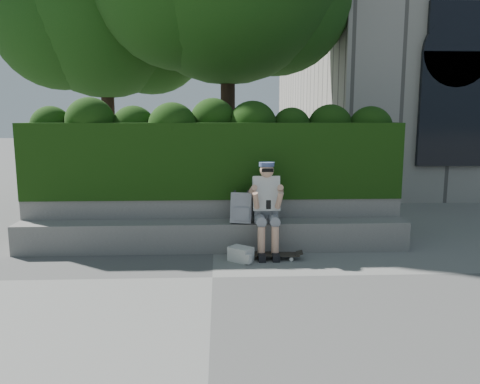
{
  "coord_description": "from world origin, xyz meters",
  "views": [
    {
      "loc": [
        0.1,
        -5.77,
        2.05
      ],
      "look_at": [
        0.4,
        1.0,
        0.95
      ],
      "focal_mm": 35.0,
      "sensor_mm": 36.0,
      "label": 1
    }
  ],
  "objects_px": {
    "person": "(266,204)",
    "backpack_plaid": "(242,208)",
    "backpack_ground": "(241,254)",
    "skateboard": "(272,254)"
  },
  "relations": [
    {
      "from": "person",
      "to": "skateboard",
      "type": "bearing_deg",
      "value": -80.36
    },
    {
      "from": "skateboard",
      "to": "backpack_plaid",
      "type": "bearing_deg",
      "value": 142.67
    },
    {
      "from": "person",
      "to": "backpack_plaid",
      "type": "height_order",
      "value": "person"
    },
    {
      "from": "person",
      "to": "backpack_plaid",
      "type": "relative_size",
      "value": 2.99
    },
    {
      "from": "person",
      "to": "backpack_plaid",
      "type": "xyz_separation_m",
      "value": [
        -0.37,
        0.08,
        -0.07
      ]
    },
    {
      "from": "backpack_plaid",
      "to": "backpack_ground",
      "type": "distance_m",
      "value": 0.75
    },
    {
      "from": "skateboard",
      "to": "backpack_ground",
      "type": "xyz_separation_m",
      "value": [
        -0.46,
        -0.08,
        0.03
      ]
    },
    {
      "from": "skateboard",
      "to": "backpack_plaid",
      "type": "xyz_separation_m",
      "value": [
        -0.42,
        0.4,
        0.61
      ]
    },
    {
      "from": "backpack_plaid",
      "to": "backpack_ground",
      "type": "xyz_separation_m",
      "value": [
        -0.03,
        -0.48,
        -0.58
      ]
    },
    {
      "from": "backpack_plaid",
      "to": "person",
      "type": "bearing_deg",
      "value": -0.67
    }
  ]
}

